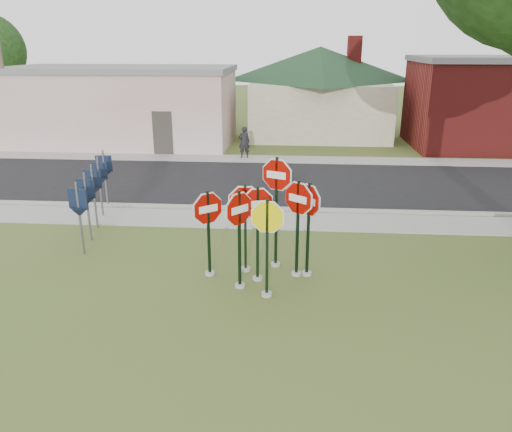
# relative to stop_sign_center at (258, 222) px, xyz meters

# --- Properties ---
(ground) EXTENTS (120.00, 120.00, 0.00)m
(ground) POSITION_rel_stop_sign_center_xyz_m (0.22, -1.32, -1.49)
(ground) COLOR #3F5620
(ground) RESTS_ON ground
(sidewalk_near) EXTENTS (60.00, 1.60, 0.06)m
(sidewalk_near) POSITION_rel_stop_sign_center_xyz_m (0.22, 4.18, -1.46)
(sidewalk_near) COLOR gray
(sidewalk_near) RESTS_ON ground
(road) EXTENTS (60.00, 7.00, 0.04)m
(road) POSITION_rel_stop_sign_center_xyz_m (0.22, 8.68, -1.47)
(road) COLOR black
(road) RESTS_ON ground
(sidewalk_far) EXTENTS (60.00, 1.60, 0.06)m
(sidewalk_far) POSITION_rel_stop_sign_center_xyz_m (0.22, 12.98, -1.46)
(sidewalk_far) COLOR gray
(sidewalk_far) RESTS_ON ground
(curb) EXTENTS (60.00, 0.20, 0.14)m
(curb) POSITION_rel_stop_sign_center_xyz_m (0.22, 5.18, -1.42)
(curb) COLOR gray
(curb) RESTS_ON ground
(stop_sign_center) EXTENTS (0.98, 0.33, 2.43)m
(stop_sign_center) POSITION_rel_stop_sign_center_xyz_m (0.00, 0.00, 0.00)
(stop_sign_center) COLOR #9A9790
(stop_sign_center) RESTS_ON ground
(stop_sign_yellow) EXTENTS (1.00, 0.24, 2.38)m
(stop_sign_yellow) POSITION_rel_stop_sign_center_xyz_m (0.27, -0.78, -0.05)
(stop_sign_yellow) COLOR #9A9790
(stop_sign_yellow) RESTS_ON ground
(stop_sign_left) EXTENTS (0.71, 0.81, 2.44)m
(stop_sign_left) POSITION_rel_stop_sign_center_xyz_m (-0.38, -0.41, 0.01)
(stop_sign_left) COLOR #9A9790
(stop_sign_left) RESTS_ON ground
(stop_sign_right) EXTENTS (0.87, 0.68, 2.51)m
(stop_sign_right) POSITION_rel_stop_sign_center_xyz_m (0.93, 0.33, 0.07)
(stop_sign_right) COLOR #9A9790
(stop_sign_right) RESTS_ON ground
(stop_sign_back_right) EXTENTS (1.00, 0.45, 2.94)m
(stop_sign_back_right) POSITION_rel_stop_sign_center_xyz_m (0.40, 0.83, 0.38)
(stop_sign_back_right) COLOR #9A9790
(stop_sign_back_right) RESTS_ON ground
(stop_sign_back_left) EXTENTS (1.15, 0.24, 2.36)m
(stop_sign_back_left) POSITION_rel_stop_sign_center_xyz_m (-0.33, 0.49, -0.04)
(stop_sign_back_left) COLOR #9A9790
(stop_sign_back_left) RESTS_ON ground
(stop_sign_far_right) EXTENTS (0.65, 0.85, 2.45)m
(stop_sign_far_right) POSITION_rel_stop_sign_center_xyz_m (1.18, 0.36, 0.02)
(stop_sign_far_right) COLOR #9A9790
(stop_sign_far_right) RESTS_ON ground
(stop_sign_far_left) EXTENTS (0.84, 0.70, 2.25)m
(stop_sign_far_left) POSITION_rel_stop_sign_center_xyz_m (-1.19, 0.18, -0.13)
(stop_sign_far_left) COLOR #9A9790
(stop_sign_far_left) RESTS_ON ground
(route_sign_row) EXTENTS (1.43, 4.63, 2.00)m
(route_sign_row) POSITION_rel_stop_sign_center_xyz_m (-5.18, 3.18, -0.26)
(route_sign_row) COLOR #59595E
(route_sign_row) RESTS_ON ground
(building_stucco) EXTENTS (12.20, 6.20, 4.20)m
(building_stucco) POSITION_rel_stop_sign_center_xyz_m (-8.78, 16.68, 0.66)
(building_stucco) COLOR silver
(building_stucco) RESTS_ON ground
(building_house) EXTENTS (11.60, 11.60, 6.20)m
(building_house) POSITION_rel_stop_sign_center_xyz_m (2.22, 20.68, 2.16)
(building_house) COLOR beige
(building_house) RESTS_ON ground
(building_brick) EXTENTS (10.20, 6.20, 4.75)m
(building_brick) POSITION_rel_stop_sign_center_xyz_m (12.22, 17.18, 0.92)
(building_brick) COLOR maroon
(building_brick) RESTS_ON ground
(pedestrian) EXTENTS (0.62, 0.47, 1.52)m
(pedestrian) POSITION_rel_stop_sign_center_xyz_m (-1.64, 13.22, -0.67)
(pedestrian) COLOR black
(pedestrian) RESTS_ON sidewalk_far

